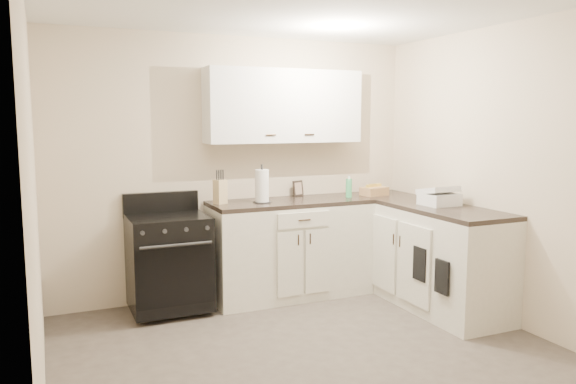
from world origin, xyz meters
name	(u,v)px	position (x,y,z in m)	size (l,w,h in m)	color
floor	(321,362)	(0.00, 0.00, 0.00)	(3.60, 3.60, 0.00)	#473F38
wall_back	(238,167)	(0.00, 1.80, 1.25)	(3.60, 3.60, 0.00)	beige
wall_right	(520,177)	(1.80, 0.00, 1.25)	(3.60, 3.60, 0.00)	beige
wall_left	(34,203)	(-1.80, 0.00, 1.25)	(3.60, 3.60, 0.00)	beige
wall_front	(533,238)	(0.00, -1.80, 1.25)	(3.60, 3.60, 0.00)	beige
base_cabinets_back	(290,250)	(0.43, 1.50, 0.45)	(1.55, 0.60, 0.90)	silver
base_cabinets_right	(422,254)	(1.50, 0.85, 0.45)	(0.60, 1.90, 0.90)	silver
countertop_back	(290,202)	(0.43, 1.50, 0.92)	(1.55, 0.60, 0.04)	black
countertop_right	(423,205)	(1.50, 0.85, 0.92)	(0.60, 1.90, 0.04)	black
upper_cabinets	(284,106)	(0.43, 1.65, 1.84)	(1.55, 0.30, 0.70)	white
stove	(169,262)	(-0.76, 1.48, 0.46)	(0.68, 0.59, 0.83)	black
knife_block	(220,192)	(-0.26, 1.56, 1.05)	(0.10, 0.09, 0.22)	#D0B580
paper_towel	(262,186)	(0.13, 1.47, 1.09)	(0.13, 0.13, 0.31)	white
soap_bottle	(349,188)	(1.05, 1.45, 1.03)	(0.06, 0.06, 0.19)	#44B26B
picture_frame	(298,188)	(0.62, 1.74, 1.02)	(0.13, 0.02, 0.16)	black
wicker_basket	(374,191)	(1.36, 1.48, 0.98)	(0.26, 0.17, 0.09)	tan
countertop_grill	(439,199)	(1.54, 0.67, 0.99)	(0.30, 0.28, 0.11)	white
glass_jar	(431,197)	(1.52, 0.77, 1.01)	(0.08, 0.08, 0.14)	silver
oven_mitt_near	(442,277)	(1.18, 0.16, 0.44)	(0.02, 0.16, 0.28)	black
oven_mitt_far	(420,264)	(1.18, 0.45, 0.48)	(0.02, 0.17, 0.29)	black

